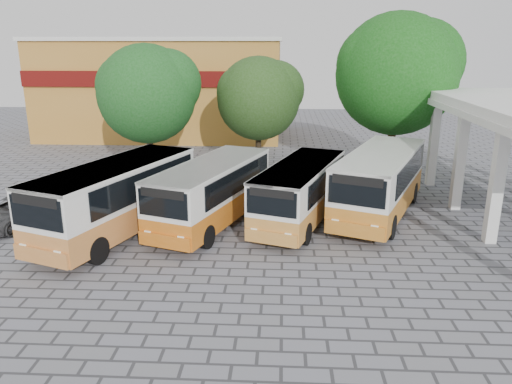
# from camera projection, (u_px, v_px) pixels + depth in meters

# --- Properties ---
(ground) EXTENTS (90.00, 90.00, 0.00)m
(ground) POSITION_uv_depth(u_px,v_px,m) (298.00, 256.00, 19.11)
(ground) COLOR slate
(ground) RESTS_ON ground
(shophouse_block) EXTENTS (20.40, 10.40, 8.30)m
(shophouse_block) POSITION_uv_depth(u_px,v_px,m) (164.00, 87.00, 43.35)
(shophouse_block) COLOR #B17529
(shophouse_block) RESTS_ON ground
(bus_far_left) EXTENTS (5.31, 9.03, 3.05)m
(bus_far_left) POSITION_uv_depth(u_px,v_px,m) (117.00, 195.00, 20.76)
(bus_far_left) COLOR #BF7433
(bus_far_left) RESTS_ON ground
(bus_centre_left) EXTENTS (4.84, 8.35, 2.82)m
(bus_centre_left) POSITION_uv_depth(u_px,v_px,m) (212.00, 190.00, 21.98)
(bus_centre_left) COLOR #C36113
(bus_centre_left) RESTS_ON ground
(bus_centre_right) EXTENTS (4.58, 7.99, 2.70)m
(bus_centre_right) POSITION_uv_depth(u_px,v_px,m) (300.00, 189.00, 22.25)
(bus_centre_right) COLOR #C27E31
(bus_centre_right) RESTS_ON ground
(bus_far_right) EXTENTS (5.67, 9.09, 3.06)m
(bus_far_right) POSITION_uv_depth(u_px,v_px,m) (380.00, 179.00, 23.10)
(bus_far_right) COLOR #BE711F
(bus_far_right) RESTS_ON ground
(tree_left) EXTENTS (6.30, 6.00, 7.87)m
(tree_left) POSITION_uv_depth(u_px,v_px,m) (148.00, 91.00, 30.28)
(tree_left) COLOR #372819
(tree_left) RESTS_ON ground
(tree_middle) EXTENTS (5.69, 5.42, 7.09)m
(tree_middle) POSITION_uv_depth(u_px,v_px,m) (260.00, 96.00, 32.40)
(tree_middle) COLOR #2D2215
(tree_middle) RESTS_ON ground
(tree_right) EXTENTS (7.55, 7.19, 9.67)m
(tree_right) POSITION_uv_depth(u_px,v_px,m) (398.00, 70.00, 29.46)
(tree_right) COLOR #361F0E
(tree_right) RESTS_ON ground
(parked_car) EXTENTS (3.16, 4.85, 1.24)m
(parked_car) POSITION_uv_depth(u_px,v_px,m) (15.00, 212.00, 22.24)
(parked_car) COLOR #373739
(parked_car) RESTS_ON ground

